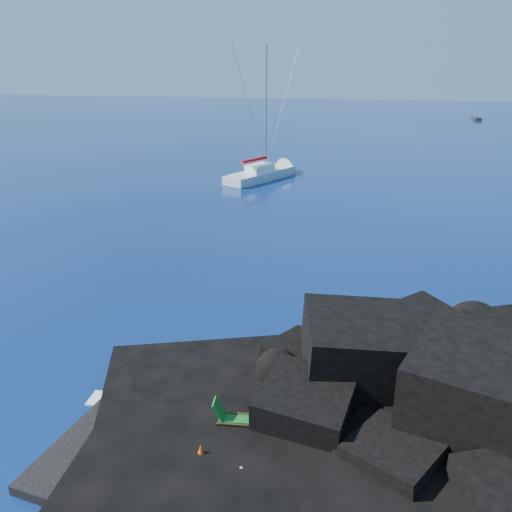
{
  "coord_description": "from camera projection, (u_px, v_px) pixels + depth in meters",
  "views": [
    {
      "loc": [
        9.8,
        -11.23,
        11.88
      ],
      "look_at": [
        3.45,
        14.09,
        2.0
      ],
      "focal_mm": 35.0,
      "sensor_mm": 36.0,
      "label": 1
    }
  ],
  "objects": [
    {
      "name": "beach",
      "position": [
        185.0,
        462.0,
        16.06
      ],
      "size": [
        9.08,
        6.86,
        0.7
      ],
      "primitive_type": "cube",
      "rotation": [
        0.0,
        0.0,
        -0.1
      ],
      "color": "black",
      "rests_on": "ground"
    },
    {
      "name": "towel",
      "position": [
        226.0,
        479.0,
        14.91
      ],
      "size": [
        1.87,
        1.64,
        0.05
      ],
      "primitive_type": "cube",
      "rotation": [
        0.0,
        0.0,
        0.61
      ],
      "color": "silver",
      "rests_on": "beach"
    },
    {
      "name": "sailboat",
      "position": [
        263.0,
        179.0,
        56.75
      ],
      "size": [
        8.32,
        13.62,
        14.34
      ],
      "primitive_type": null,
      "rotation": [
        0.0,
        0.0,
        -0.43
      ],
      "color": "silver",
      "rests_on": "ground"
    },
    {
      "name": "surf_foam",
      "position": [
        238.0,
        383.0,
        20.02
      ],
      "size": [
        10.0,
        8.0,
        0.06
      ],
      "primitive_type": null,
      "color": "white",
      "rests_on": "ground"
    },
    {
      "name": "deck_chair",
      "position": [
        240.0,
        414.0,
        16.86
      ],
      "size": [
        1.71,
        0.93,
        1.12
      ],
      "primitive_type": null,
      "rotation": [
        0.0,
        0.0,
        0.14
      ],
      "color": "#166522",
      "rests_on": "beach"
    },
    {
      "name": "headland",
      "position": [
        455.0,
        453.0,
        16.39
      ],
      "size": [
        24.0,
        24.0,
        3.6
      ],
      "primitive_type": null,
      "color": "black",
      "rests_on": "ground"
    },
    {
      "name": "ground",
      "position": [
        53.0,
        448.0,
        16.63
      ],
      "size": [
        400.0,
        400.0,
        0.0
      ],
      "primitive_type": "plane",
      "color": "#031436",
      "rests_on": "ground"
    },
    {
      "name": "sunbather",
      "position": [
        226.0,
        475.0,
        14.86
      ],
      "size": [
        1.6,
        1.31,
        0.26
      ],
      "primitive_type": null,
      "rotation": [
        0.0,
        0.0,
        0.61
      ],
      "color": "tan",
      "rests_on": "towel"
    },
    {
      "name": "marker_cone",
      "position": [
        201.0,
        452.0,
        15.55
      ],
      "size": [
        0.43,
        0.43,
        0.59
      ],
      "primitive_type": "cone",
      "rotation": [
        0.0,
        0.0,
        -0.13
      ],
      "color": "#E74C0C",
      "rests_on": "beach"
    },
    {
      "name": "distant_boat_a",
      "position": [
        476.0,
        120.0,
        120.59
      ],
      "size": [
        1.76,
        4.74,
        0.62
      ],
      "primitive_type": "cube",
      "rotation": [
        0.0,
        0.0,
        0.07
      ],
      "color": "black",
      "rests_on": "ground"
    }
  ]
}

